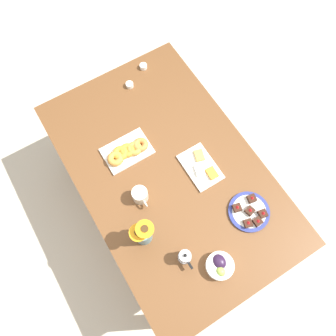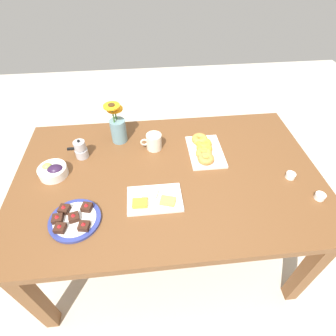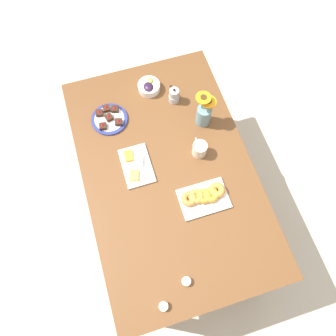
# 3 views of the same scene
# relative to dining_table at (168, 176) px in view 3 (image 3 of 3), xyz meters

# --- Properties ---
(ground_plane) EXTENTS (6.00, 6.00, 0.00)m
(ground_plane) POSITION_rel_dining_table_xyz_m (0.00, 0.00, -0.65)
(ground_plane) COLOR beige
(dining_table) EXTENTS (1.60, 1.00, 0.74)m
(dining_table) POSITION_rel_dining_table_xyz_m (0.00, 0.00, 0.00)
(dining_table) COLOR brown
(dining_table) RESTS_ON ground_plane
(coffee_mug) EXTENTS (0.12, 0.09, 0.09)m
(coffee_mug) POSITION_rel_dining_table_xyz_m (0.06, -0.22, 0.13)
(coffee_mug) COLOR silver
(coffee_mug) RESTS_ON dining_table
(grape_bowl) EXTENTS (0.15, 0.15, 0.07)m
(grape_bowl) POSITION_rel_dining_table_xyz_m (0.59, -0.05, 0.12)
(grape_bowl) COLOR white
(grape_bowl) RESTS_ON dining_table
(cheese_platter) EXTENTS (0.26, 0.17, 0.03)m
(cheese_platter) POSITION_rel_dining_table_xyz_m (0.08, 0.17, 0.10)
(cheese_platter) COLOR white
(cheese_platter) RESTS_ON dining_table
(croissant_platter) EXTENTS (0.19, 0.29, 0.05)m
(croissant_platter) POSITION_rel_dining_table_xyz_m (-0.22, -0.15, 0.11)
(croissant_platter) COLOR white
(croissant_platter) RESTS_ON dining_table
(jam_cup_honey) EXTENTS (0.05, 0.05, 0.03)m
(jam_cup_honey) POSITION_rel_dining_table_xyz_m (-0.63, 0.09, 0.10)
(jam_cup_honey) COLOR white
(jam_cup_honey) RESTS_ON dining_table
(jam_cup_berry) EXTENTS (0.05, 0.05, 0.03)m
(jam_cup_berry) POSITION_rel_dining_table_xyz_m (-0.71, 0.24, 0.10)
(jam_cup_berry) COLOR white
(jam_cup_berry) RESTS_ON dining_table
(dessert_plate) EXTENTS (0.23, 0.23, 0.05)m
(dessert_plate) POSITION_rel_dining_table_xyz_m (0.44, 0.25, 0.10)
(dessert_plate) COLOR navy
(dessert_plate) RESTS_ON dining_table
(flower_vase) EXTENTS (0.10, 0.12, 0.25)m
(flower_vase) POSITION_rel_dining_table_xyz_m (0.26, -0.31, 0.17)
(flower_vase) COLOR #6B939E
(flower_vase) RESTS_ON dining_table
(moka_pot) EXTENTS (0.11, 0.07, 0.12)m
(moka_pot) POSITION_rel_dining_table_xyz_m (0.46, -0.18, 0.13)
(moka_pot) COLOR #B7B7BC
(moka_pot) RESTS_ON dining_table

